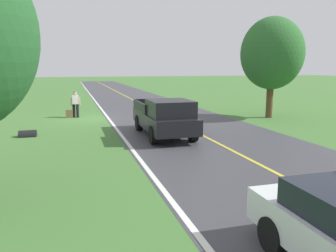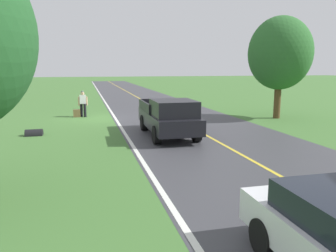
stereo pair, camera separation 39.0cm
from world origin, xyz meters
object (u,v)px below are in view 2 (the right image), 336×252
object	(u,v)px
hitchhiker_walking	(83,102)
suitcase_carried	(77,113)
tree_far_side_near	(280,53)
pickup_truck_passing	(169,116)

from	to	relation	value
hitchhiker_walking	suitcase_carried	world-z (taller)	hitchhiker_walking
hitchhiker_walking	tree_far_side_near	distance (m)	13.16
hitchhiker_walking	pickup_truck_passing	xyz separation A→B (m)	(-3.98, 7.62, -0.01)
hitchhiker_walking	suitcase_carried	size ratio (longest dim) A/B	3.37
hitchhiker_walking	tree_far_side_near	world-z (taller)	tree_far_side_near
hitchhiker_walking	suitcase_carried	distance (m)	0.84
pickup_truck_passing	tree_far_side_near	world-z (taller)	tree_far_side_near
suitcase_carried	pickup_truck_passing	size ratio (longest dim) A/B	0.10
pickup_truck_passing	hitchhiker_walking	bearing A→B (deg)	-62.41
suitcase_carried	tree_far_side_near	distance (m)	13.72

